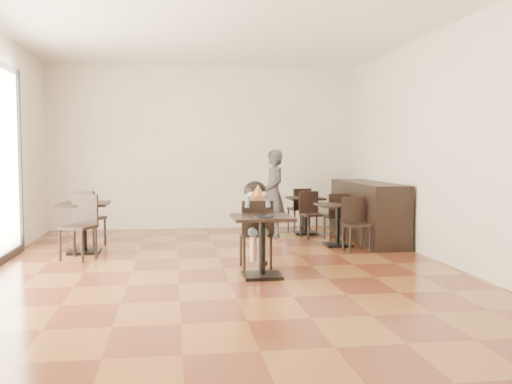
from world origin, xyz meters
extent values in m
cube|color=brown|center=(0.00, 0.00, 0.00)|extent=(6.00, 8.00, 0.01)
cube|color=white|center=(0.00, 0.00, 3.20)|extent=(6.00, 8.00, 0.01)
cube|color=white|center=(0.00, 4.00, 1.60)|extent=(6.00, 0.01, 3.20)
cube|color=white|center=(0.00, -4.00, 1.60)|extent=(6.00, 0.01, 3.20)
cube|color=white|center=(3.00, 0.00, 1.60)|extent=(0.01, 8.00, 3.20)
cylinder|color=black|center=(0.41, -0.68, 0.75)|extent=(0.25, 0.25, 0.02)
imported|color=#3E3D43|center=(1.13, 2.65, 0.78)|extent=(0.48, 0.63, 1.55)
cube|color=black|center=(2.65, 2.00, 0.50)|extent=(0.60, 2.40, 1.00)
camera|label=1|loc=(-0.65, -7.31, 1.51)|focal=40.00mm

